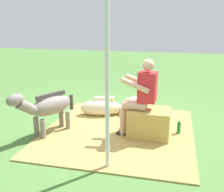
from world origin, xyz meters
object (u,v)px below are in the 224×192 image
(pony_lying, at_px, (105,107))
(soda_bottle, at_px, (179,127))
(pony_standing, at_px, (47,107))
(tent_pole_left, at_px, (107,88))
(person_seated, at_px, (140,94))
(hay_bale, at_px, (149,123))

(pony_lying, relative_size, soda_bottle, 4.82)
(pony_standing, relative_size, tent_pole_left, 0.52)
(person_seated, distance_m, pony_lying, 1.37)
(hay_bale, bearing_deg, soda_bottle, -156.75)
(soda_bottle, bearing_deg, person_seated, 17.44)
(person_seated, height_order, tent_pole_left, tent_pole_left)
(tent_pole_left, bearing_deg, person_seated, -103.95)
(hay_bale, distance_m, person_seated, 0.55)
(hay_bale, bearing_deg, pony_standing, 9.91)
(person_seated, xyz_separation_m, tent_pole_left, (0.29, 1.17, 0.40))
(pony_lying, xyz_separation_m, tent_pole_left, (-0.57, 2.05, 0.99))
(hay_bale, height_order, person_seated, person_seated)
(pony_standing, relative_size, pony_lying, 0.91)
(pony_standing, bearing_deg, tent_pole_left, 147.10)
(pony_standing, distance_m, soda_bottle, 2.40)
(soda_bottle, bearing_deg, pony_lying, -22.99)
(hay_bale, distance_m, pony_lying, 1.36)
(hay_bale, xyz_separation_m, pony_lying, (1.03, -0.89, -0.07))
(person_seated, relative_size, pony_standing, 1.13)
(pony_standing, bearing_deg, soda_bottle, -166.89)
(hay_bale, height_order, soda_bottle, hay_bale)
(hay_bale, bearing_deg, person_seated, -2.78)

